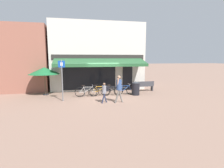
{
  "coord_description": "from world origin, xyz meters",
  "views": [
    {
      "loc": [
        -2.19,
        -12.63,
        2.83
      ],
      "look_at": [
        0.32,
        -0.72,
        1.05
      ],
      "focal_mm": 28.0,
      "sensor_mm": 36.0,
      "label": 1
    }
  ],
  "objects": [
    {
      "name": "bicycle_silver",
      "position": [
        -1.38,
        0.27,
        0.4
      ],
      "size": [
        1.81,
        0.52,
        0.88
      ],
      "rotation": [
        0.05,
        0.0,
        0.03
      ],
      "color": "black",
      "rests_on": "ground_plane"
    },
    {
      "name": "park_bench",
      "position": [
        3.72,
        1.52,
        0.46
      ],
      "size": [
        1.62,
        0.5,
        0.87
      ],
      "rotation": [
        0.0,
        0.0,
        0.04
      ],
      "color": "#38383D",
      "rests_on": "ground_plane"
    },
    {
      "name": "bicycle_orange",
      "position": [
        -0.42,
        0.41,
        0.38
      ],
      "size": [
        1.8,
        0.58,
        0.88
      ],
      "rotation": [
        -0.12,
        0.0,
        0.15
      ],
      "color": "black",
      "rests_on": "ground_plane"
    },
    {
      "name": "neighbour_building",
      "position": [
        -8.19,
        4.5,
        2.82
      ],
      "size": [
        7.37,
        4.0,
        5.63
      ],
      "color": "#8E5647",
      "rests_on": "ground_plane"
    },
    {
      "name": "ground_plane",
      "position": [
        0.0,
        0.0,
        0.0
      ],
      "size": [
        160.0,
        160.0,
        0.0
      ],
      "primitive_type": "plane",
      "color": "#846656"
    },
    {
      "name": "pedestrian_child",
      "position": [
        -0.39,
        -1.79,
        0.81
      ],
      "size": [
        0.51,
        0.5,
        1.31
      ],
      "rotation": [
        0.0,
        0.0,
        3.31
      ],
      "color": "#282D47",
      "rests_on": "ground_plane"
    },
    {
      "name": "cafe_parasol",
      "position": [
        -4.53,
        1.63,
        1.89
      ],
      "size": [
        2.39,
        2.39,
        2.16
      ],
      "color": "#4C3D2D",
      "rests_on": "ground_plane"
    },
    {
      "name": "litter_bin",
      "position": [
        2.38,
        0.12,
        0.54
      ],
      "size": [
        0.62,
        0.62,
        1.08
      ],
      "color": "black",
      "rests_on": "ground_plane"
    },
    {
      "name": "bike_rack_rail",
      "position": [
        0.12,
        0.48,
        0.47
      ],
      "size": [
        3.42,
        0.04,
        0.57
      ],
      "color": "#47494F",
      "rests_on": "ground_plane"
    },
    {
      "name": "shop_front",
      "position": [
        -0.1,
        3.98,
        3.01
      ],
      "size": [
        8.4,
        4.72,
        6.03
      ],
      "color": "beige",
      "rests_on": "ground_plane"
    },
    {
      "name": "bicycle_black",
      "position": [
        0.55,
        0.33,
        0.38
      ],
      "size": [
        1.81,
        0.52,
        0.88
      ],
      "rotation": [
        0.13,
        0.0,
        0.08
      ],
      "color": "black",
      "rests_on": "ground_plane"
    },
    {
      "name": "bicycle_blue",
      "position": [
        1.52,
        0.28,
        0.39
      ],
      "size": [
        1.79,
        0.52,
        0.88
      ],
      "rotation": [
        -0.05,
        0.0,
        0.12
      ],
      "color": "black",
      "rests_on": "ground_plane"
    },
    {
      "name": "parking_sign",
      "position": [
        -3.06,
        -0.76,
        1.67
      ],
      "size": [
        0.44,
        0.07,
        2.75
      ],
      "color": "slate",
      "rests_on": "ground_plane"
    },
    {
      "name": "pedestrian_adult",
      "position": [
        0.52,
        -1.94,
        1.09
      ],
      "size": [
        0.62,
        0.52,
        1.77
      ],
      "rotation": [
        0.0,
        0.0,
        3.02
      ],
      "color": "slate",
      "rests_on": "ground_plane"
    }
  ]
}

